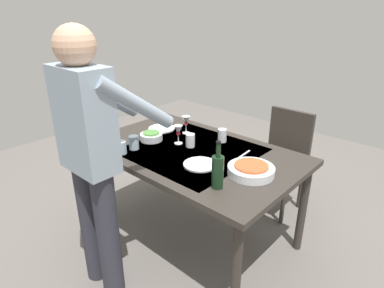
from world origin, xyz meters
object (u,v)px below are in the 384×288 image
(person_server, at_px, (92,155))
(dinner_plate_far, at_px, (162,128))
(serving_bowl_pasta, at_px, (251,170))
(wine_glass_left, at_px, (186,122))
(chair_near, at_px, (283,154))
(water_cup_far_right, at_px, (190,140))
(side_bowl_salad, at_px, (151,136))
(water_cup_far_left, at_px, (121,147))
(water_cup_near_left, at_px, (134,143))
(dinner_plate_near, at_px, (200,164))
(wine_glass_right, at_px, (178,131))
(dining_table, at_px, (192,159))
(water_cup_near_right, at_px, (222,135))
(wine_bottle, at_px, (218,171))

(person_server, relative_size, dinner_plate_far, 7.34)
(serving_bowl_pasta, bearing_deg, wine_glass_left, -17.51)
(chair_near, distance_m, wine_glass_left, 0.94)
(water_cup_far_right, height_order, side_bowl_salad, water_cup_far_right)
(water_cup_far_left, bearing_deg, water_cup_near_left, -91.36)
(dinner_plate_near, xyz_separation_m, dinner_plate_far, (0.71, -0.30, 0.00))
(wine_glass_right, bearing_deg, wine_glass_left, -61.71)
(side_bowl_salad, bearing_deg, dining_table, -169.20)
(dinner_plate_near, bearing_deg, dinner_plate_far, -23.06)
(water_cup_far_left, bearing_deg, water_cup_near_right, -121.17)
(dining_table, bearing_deg, wine_glass_left, -39.67)
(dining_table, height_order, wine_glass_left, wine_glass_left)
(water_cup_far_left, relative_size, water_cup_far_right, 0.93)
(wine_bottle, xyz_separation_m, serving_bowl_pasta, (-0.06, -0.27, -0.08))
(serving_bowl_pasta, bearing_deg, wine_glass_right, -4.08)
(water_cup_far_left, bearing_deg, wine_glass_left, -96.38)
(wine_glass_right, distance_m, serving_bowl_pasta, 0.70)
(wine_glass_left, relative_size, water_cup_near_left, 1.46)
(dinner_plate_far, bearing_deg, water_cup_far_left, 106.23)
(serving_bowl_pasta, bearing_deg, water_cup_near_left, 15.83)
(wine_bottle, xyz_separation_m, water_cup_far_left, (0.82, 0.09, -0.06))
(wine_glass_left, xyz_separation_m, water_cup_far_left, (0.07, 0.61, -0.06))
(chair_near, distance_m, serving_bowl_pasta, 0.98)
(water_cup_far_left, relative_size, side_bowl_salad, 0.53)
(water_cup_far_right, bearing_deg, wine_bottle, 147.21)
(wine_glass_right, xyz_separation_m, side_bowl_salad, (0.21, 0.09, -0.07))
(wine_glass_right, relative_size, dinner_plate_far, 0.66)
(dining_table, relative_size, dinner_plate_near, 6.95)
(water_cup_near_left, bearing_deg, dinner_plate_far, -69.52)
(wine_bottle, bearing_deg, serving_bowl_pasta, -102.61)
(wine_glass_right, relative_size, side_bowl_salad, 0.84)
(water_cup_near_left, bearing_deg, dining_table, -140.93)
(water_cup_near_right, bearing_deg, dinner_plate_near, 108.45)
(water_cup_near_left, relative_size, serving_bowl_pasta, 0.35)
(water_cup_near_right, distance_m, water_cup_far_left, 0.79)
(chair_near, height_order, wine_glass_left, chair_near)
(chair_near, relative_size, dinner_plate_near, 3.96)
(chair_near, height_order, side_bowl_salad, chair_near)
(water_cup_near_right, bearing_deg, wine_glass_right, 49.05)
(chair_near, bearing_deg, wine_glass_right, 61.11)
(water_cup_far_left, xyz_separation_m, dinner_plate_near, (-0.55, -0.24, -0.04))
(water_cup_far_left, bearing_deg, dinner_plate_near, -156.40)
(dining_table, xyz_separation_m, water_cup_far_left, (0.34, 0.39, 0.12))
(dining_table, xyz_separation_m, person_server, (0.10, 0.76, 0.27))
(chair_near, xyz_separation_m, serving_bowl_pasta, (-0.22, 0.91, 0.27))
(chair_near, distance_m, dinner_plate_near, 1.06)
(water_cup_far_right, distance_m, serving_bowl_pasta, 0.59)
(side_bowl_salad, distance_m, dinner_plate_near, 0.59)
(dining_table, distance_m, water_cup_far_right, 0.14)
(water_cup_far_right, relative_size, side_bowl_salad, 0.57)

